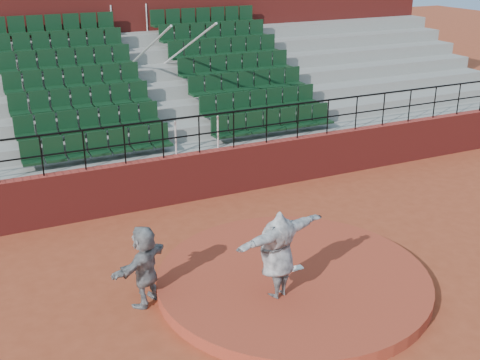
# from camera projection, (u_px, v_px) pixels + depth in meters

# --- Properties ---
(ground) EXTENTS (90.00, 90.00, 0.00)m
(ground) POSITION_uv_depth(u_px,v_px,m) (293.00, 284.00, 12.22)
(ground) COLOR brown
(ground) RESTS_ON ground
(pitchers_mound) EXTENTS (5.50, 5.50, 0.25)m
(pitchers_mound) POSITION_uv_depth(u_px,v_px,m) (293.00, 279.00, 12.18)
(pitchers_mound) COLOR maroon
(pitchers_mound) RESTS_ON ground
(pitching_rubber) EXTENTS (0.60, 0.15, 0.03)m
(pitching_rubber) POSITION_uv_depth(u_px,v_px,m) (289.00, 270.00, 12.25)
(pitching_rubber) COLOR white
(pitching_rubber) RESTS_ON pitchers_mound
(boundary_wall) EXTENTS (24.00, 0.30, 1.30)m
(boundary_wall) POSITION_uv_depth(u_px,v_px,m) (200.00, 175.00, 16.19)
(boundary_wall) COLOR maroon
(boundary_wall) RESTS_ON ground
(wall_railing) EXTENTS (24.04, 0.05, 1.03)m
(wall_railing) POSITION_uv_depth(u_px,v_px,m) (199.00, 126.00, 15.68)
(wall_railing) COLOR black
(wall_railing) RESTS_ON boundary_wall
(seating_deck) EXTENTS (24.00, 5.97, 4.63)m
(seating_deck) POSITION_uv_depth(u_px,v_px,m) (157.00, 114.00, 18.96)
(seating_deck) COLOR gray
(seating_deck) RESTS_ON ground
(press_box_facade) EXTENTS (24.00, 3.00, 7.10)m
(press_box_facade) POSITION_uv_depth(u_px,v_px,m) (119.00, 31.00, 21.52)
(press_box_facade) COLOR maroon
(press_box_facade) RESTS_ON ground
(pitcher) EXTENTS (2.22, 1.16, 1.74)m
(pitcher) POSITION_uv_depth(u_px,v_px,m) (277.00, 254.00, 11.09)
(pitcher) COLOR black
(pitcher) RESTS_ON pitchers_mound
(fielder) EXTENTS (1.49, 1.27, 1.62)m
(fielder) POSITION_uv_depth(u_px,v_px,m) (145.00, 265.00, 11.33)
(fielder) COLOR black
(fielder) RESTS_ON ground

